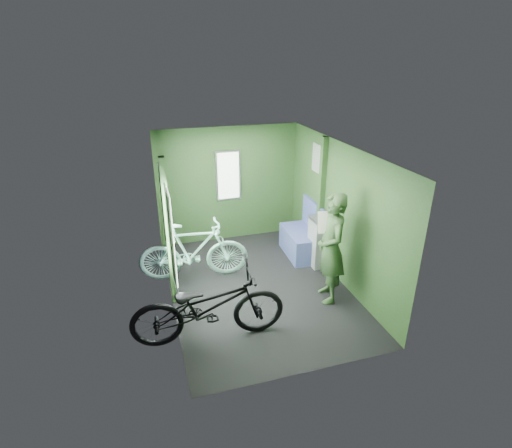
{
  "coord_description": "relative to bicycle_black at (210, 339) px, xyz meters",
  "views": [
    {
      "loc": [
        -1.67,
        -5.39,
        3.61
      ],
      "look_at": [
        0.0,
        0.1,
        1.1
      ],
      "focal_mm": 28.0,
      "sensor_mm": 36.0,
      "label": 1
    }
  ],
  "objects": [
    {
      "name": "room",
      "position": [
        0.96,
        1.09,
        1.44
      ],
      "size": [
        4.0,
        4.02,
        2.31
      ],
      "color": "black",
      "rests_on": "ground"
    },
    {
      "name": "passenger",
      "position": [
        1.97,
        0.44,
        0.88
      ],
      "size": [
        0.53,
        0.73,
        1.75
      ],
      "rotation": [
        0.0,
        0.0,
        -1.75
      ],
      "color": "#314D2A",
      "rests_on": "ground"
    },
    {
      "name": "waste_box",
      "position": [
        2.26,
        1.46,
        0.46
      ],
      "size": [
        0.27,
        0.38,
        0.92
      ],
      "primitive_type": "cube",
      "color": "gray",
      "rests_on": "ground"
    },
    {
      "name": "bicycle_black",
      "position": [
        0.0,
        0.0,
        0.0
      ],
      "size": [
        2.09,
        0.92,
        1.13
      ],
      "primitive_type": "imported",
      "rotation": [
        0.0,
        -0.08,
        1.51
      ],
      "color": "black",
      "rests_on": "ground"
    },
    {
      "name": "bicycle_mint",
      "position": [
        0.05,
        1.6,
        0.0
      ],
      "size": [
        1.9,
        0.91,
        1.17
      ],
      "primitive_type": "imported",
      "rotation": [
        0.0,
        -0.16,
        1.44
      ],
      "color": "#8ED6C3",
      "rests_on": "ground"
    },
    {
      "name": "bench_seat",
      "position": [
        2.15,
        1.91,
        0.31
      ],
      "size": [
        0.58,
        1.0,
        1.04
      ],
      "rotation": [
        0.0,
        0.0,
        -0.04
      ],
      "color": "navy",
      "rests_on": "ground"
    }
  ]
}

